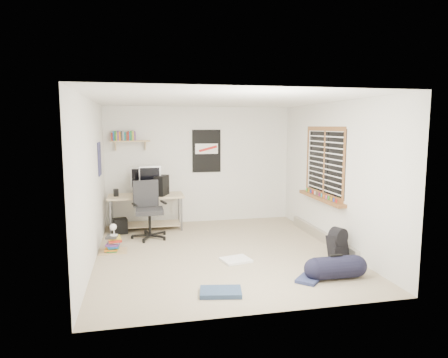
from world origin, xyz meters
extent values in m
cube|color=gray|center=(0.00, 0.00, -0.01)|extent=(4.00, 4.50, 0.01)
cube|color=white|center=(0.00, 0.00, 2.50)|extent=(4.00, 4.50, 0.01)
cube|color=silver|center=(0.00, 2.25, 1.25)|extent=(4.00, 0.01, 2.50)
cube|color=silver|center=(-2.00, 0.00, 1.25)|extent=(0.01, 4.50, 2.50)
cube|color=silver|center=(2.00, 0.00, 1.25)|extent=(0.01, 4.50, 2.50)
cube|color=beige|center=(-1.17, 1.80, 0.36)|extent=(1.61, 1.02, 0.68)
cube|color=#96959A|center=(-1.27, 2.00, 0.89)|extent=(0.39, 0.11, 0.42)
cube|color=#B4B4B9|center=(-1.08, 1.72, 0.92)|extent=(0.44, 0.14, 0.47)
cube|color=black|center=(-0.86, 1.71, 0.89)|extent=(0.33, 0.44, 0.42)
cube|color=black|center=(-1.46, 1.77, 0.69)|extent=(0.46, 0.25, 0.02)
cube|color=black|center=(-1.75, 1.76, 0.77)|extent=(0.10, 0.10, 0.17)
cube|color=black|center=(-0.75, 1.84, 0.77)|extent=(0.09, 0.09, 0.19)
cube|color=#262628|center=(-1.12, 1.12, 0.49)|extent=(0.85, 0.85, 1.08)
cube|color=tan|center=(-1.45, 2.14, 1.78)|extent=(0.80, 0.22, 0.24)
cube|color=black|center=(0.15, 2.23, 1.55)|extent=(0.62, 0.03, 0.92)
cube|color=navy|center=(-1.99, 1.20, 1.50)|extent=(0.02, 0.42, 0.60)
cube|color=brown|center=(1.95, 0.30, 1.45)|extent=(0.10, 1.50, 1.26)
cube|color=#B7B2A8|center=(1.96, 0.30, 0.09)|extent=(0.08, 2.50, 0.18)
cube|color=black|center=(1.74, -0.72, 0.20)|extent=(0.37, 0.34, 0.40)
cylinder|color=black|center=(1.32, -1.46, 0.14)|extent=(0.31, 0.31, 0.61)
cube|color=white|center=(0.15, -0.48, 0.02)|extent=(0.50, 0.45, 0.04)
cube|color=navy|center=(-0.33, -1.64, 0.03)|extent=(0.57, 0.42, 0.06)
cube|color=navy|center=(0.92, -1.47, 0.03)|extent=(0.44, 0.44, 0.04)
cube|color=olive|center=(-1.75, 0.41, 0.15)|extent=(0.54, 0.47, 0.33)
cube|color=silver|center=(-1.73, 0.39, 0.38)|extent=(0.17, 0.23, 0.20)
cube|color=black|center=(-1.69, 1.59, 0.14)|extent=(0.30, 0.30, 0.30)
camera|label=1|loc=(-1.29, -6.29, 2.09)|focal=32.00mm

